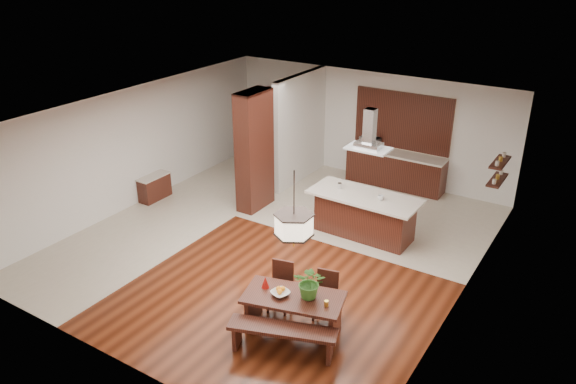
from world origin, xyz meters
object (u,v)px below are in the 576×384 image
Objects in this scene: microwave at (370,142)px; dining_bench at (282,340)px; kitchen_island at (364,215)px; island_cup at (381,198)px; foliage_plant at (310,282)px; range_hood at (370,129)px; pendant_lantern at (294,210)px; dining_chair_left at (279,287)px; fruit_bowl at (280,293)px; dining_table at (293,305)px; dining_chair_right at (325,296)px; hallway_console at (155,187)px.

dining_bench is at bearing -63.05° from microwave.
kitchen_island is 18.97× the size of island_cup.
foliage_plant is at bearing -85.01° from island_cup.
island_cup is at bearing -13.07° from range_hood.
pendant_lantern is 6.93m from microwave.
dining_chair_left is 6.97× the size of island_cup.
fruit_bowl is 0.12× the size of kitchen_island.
range_hood reaches higher than foliage_plant.
dining_chair_left is 6.39m from microwave.
fruit_bowl is 2.29× the size of island_cup.
foliage_plant is at bearing 25.88° from dining_table.
dining_chair_right is 0.66× the size of pendant_lantern.
dining_bench is at bearing -82.03° from range_hood.
dining_chair_left is 3.28m from island_cup.
range_hood is (-0.25, 3.76, 1.75)m from fruit_bowl.
dining_chair_left is (-0.67, 0.95, 0.21)m from dining_bench.
range_hood reaches higher than fruit_bowl.
foliage_plant reaches higher than dining_chair_left.
foliage_plant reaches higher than dining_bench.
range_hood is at bearing 93.76° from fruit_bowl.
dining_table is at bearing -116.57° from pendant_lantern.
kitchen_island reaches higher than dining_table.
dining_chair_left reaches higher than dining_table.
hallway_console is at bearing 144.81° from dining_chair_left.
dining_chair_left is 3.86m from range_hood.
microwave reaches higher than dining_bench.
range_hood is at bearing 11.35° from hallway_console.
kitchen_island reaches higher than fruit_bowl.
kitchen_island is at bearing 97.97° from dining_bench.
foliage_plant is 3.47m from island_cup.
foliage_plant is at bearing -30.87° from dining_chair_left.
dining_table is 4.18m from range_hood.
foliage_plant reaches higher than fruit_bowl.
dining_chair_right is 1.71× the size of microwave.
dining_table is at bearing -24.40° from hallway_console.
range_hood is (-0.71, 3.08, 2.03)m from dining_chair_right.
dining_bench is 3.43× the size of microwave.
island_cup reaches higher than fruit_bowl.
hallway_console is 0.98× the size of range_hood.
dining_chair_left is 0.96m from foliage_plant.
pendant_lantern is at bearing -154.12° from foliage_plant.
island_cup is (0.47, 3.20, 0.60)m from dining_chair_left.
island_cup is (-0.30, 3.46, 0.08)m from foliage_plant.
dining_bench is (5.89, -3.17, -0.07)m from hallway_console.
microwave is (-1.71, 6.62, 0.59)m from dining_table.
kitchen_island is at bearing 167.51° from island_cup.
range_hood reaches higher than island_cup.
dining_chair_left reaches higher than dining_chair_right.
dining_chair_right is at bearing 55.95° from fruit_bowl.
dining_table is 1.04× the size of dining_bench.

